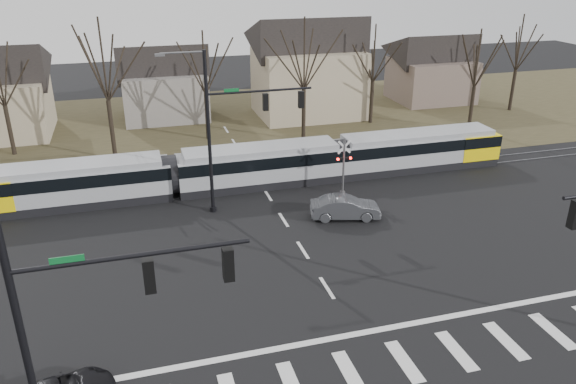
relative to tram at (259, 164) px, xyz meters
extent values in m
plane|color=black|center=(0.14, -16.00, -1.56)|extent=(140.00, 140.00, 0.00)
cube|color=#38331E|center=(0.14, 16.00, -1.55)|extent=(140.00, 28.00, 0.01)
cube|color=silver|center=(-3.46, -20.00, -1.55)|extent=(0.60, 2.60, 0.01)
cube|color=silver|center=(-1.06, -20.00, -1.55)|extent=(0.60, 2.60, 0.01)
cube|color=silver|center=(1.34, -20.00, -1.55)|extent=(0.60, 2.60, 0.01)
cube|color=silver|center=(3.74, -20.00, -1.55)|extent=(0.60, 2.60, 0.01)
cube|color=silver|center=(6.14, -20.00, -1.55)|extent=(0.60, 2.60, 0.01)
cube|color=silver|center=(8.54, -20.00, -1.55)|extent=(0.60, 2.60, 0.01)
cube|color=silver|center=(0.14, -17.80, -1.55)|extent=(28.00, 0.35, 0.01)
cube|color=silver|center=(0.14, -14.00, -1.55)|extent=(0.18, 2.00, 0.01)
cube|color=silver|center=(0.14, -10.00, -1.55)|extent=(0.18, 2.00, 0.01)
cube|color=silver|center=(0.14, -6.00, -1.55)|extent=(0.18, 2.00, 0.01)
cube|color=silver|center=(0.14, -2.00, -1.55)|extent=(0.18, 2.00, 0.01)
cube|color=silver|center=(0.14, 2.00, -1.55)|extent=(0.18, 2.00, 0.01)
cube|color=silver|center=(0.14, 6.00, -1.55)|extent=(0.18, 2.00, 0.01)
cube|color=silver|center=(0.14, 10.00, -1.55)|extent=(0.18, 2.00, 0.01)
cube|color=silver|center=(0.14, 14.00, -1.55)|extent=(0.18, 2.00, 0.01)
cube|color=#59595E|center=(0.14, -0.90, -1.53)|extent=(90.00, 0.12, 0.06)
cube|color=#59595E|center=(0.14, 0.50, -1.53)|extent=(90.00, 0.12, 0.06)
cube|color=gray|center=(-12.55, 0.00, -0.13)|extent=(12.72, 2.74, 2.86)
cube|color=black|center=(-12.55, 0.00, 0.45)|extent=(12.74, 2.78, 0.83)
cube|color=gray|center=(0.17, 0.00, -0.13)|extent=(11.75, 2.74, 2.86)
cube|color=black|center=(0.17, 0.00, 0.45)|extent=(11.77, 2.78, 0.83)
cube|color=gray|center=(12.41, 0.00, -0.13)|extent=(12.72, 2.74, 2.86)
cube|color=black|center=(12.41, 0.00, 0.45)|extent=(12.74, 2.78, 0.83)
cube|color=yellow|center=(17.20, 0.00, -0.04)|extent=(3.13, 2.80, 1.91)
imported|color=#3E3F43|center=(3.90, -6.79, -0.85)|extent=(3.50, 5.02, 1.42)
cylinder|color=black|center=(-11.86, -22.00, 3.54)|extent=(0.22, 0.22, 10.20)
cylinder|color=black|center=(-8.61, -22.00, 6.04)|extent=(6.50, 0.14, 0.14)
cube|color=#0C5926|center=(-10.36, -22.00, 6.19)|extent=(0.90, 0.03, 0.22)
cube|color=black|center=(-8.29, -22.00, 5.34)|extent=(0.32, 0.32, 1.05)
sphere|color=#FF0C07|center=(-8.29, -22.00, 5.67)|extent=(0.22, 0.22, 0.22)
cube|color=black|center=(-6.01, -22.00, 5.34)|extent=(0.32, 0.32, 1.05)
sphere|color=#FF0C07|center=(-6.01, -22.00, 5.67)|extent=(0.22, 0.22, 0.22)
cube|color=black|center=(6.29, -22.00, 5.34)|extent=(0.32, 0.32, 1.05)
cylinder|color=black|center=(-3.86, -3.50, 3.54)|extent=(0.22, 0.22, 10.20)
cylinder|color=black|center=(-3.86, -3.50, -1.41)|extent=(0.44, 0.44, 0.30)
cylinder|color=black|center=(-0.61, -3.50, 6.04)|extent=(6.50, 0.14, 0.14)
cube|color=#0C5926|center=(-2.36, -3.50, 6.19)|extent=(0.90, 0.03, 0.22)
cube|color=black|center=(-0.29, -3.50, 5.34)|extent=(0.32, 0.32, 1.05)
sphere|color=#FF0C07|center=(-0.29, -3.50, 5.67)|extent=(0.22, 0.22, 0.22)
cube|color=black|center=(1.99, -3.50, 5.34)|extent=(0.32, 0.32, 1.05)
sphere|color=#FF0C07|center=(1.99, -3.50, 5.67)|extent=(0.22, 0.22, 0.22)
cube|color=#59595B|center=(-6.36, -3.50, 8.46)|extent=(0.55, 0.22, 0.14)
cylinder|color=#59595B|center=(5.14, -3.20, 0.44)|extent=(0.14, 0.14, 4.00)
cylinder|color=#59595B|center=(5.14, -3.20, -1.46)|extent=(0.36, 0.36, 0.20)
cube|color=silver|center=(5.14, -3.20, 1.84)|extent=(0.95, 0.04, 0.95)
cube|color=silver|center=(5.14, -3.20, 1.84)|extent=(0.95, 0.04, 0.95)
cube|color=black|center=(5.14, -3.20, 1.04)|extent=(1.00, 0.10, 0.12)
sphere|color=#FF0C07|center=(4.69, -3.28, 1.04)|extent=(0.18, 0.18, 0.18)
sphere|color=#FF0C07|center=(5.59, -3.28, 1.04)|extent=(0.18, 0.18, 0.18)
cube|color=slate|center=(-4.86, 20.00, 0.69)|extent=(8.00, 7.00, 4.50)
cube|color=tan|center=(9.14, 17.00, 1.69)|extent=(10.00, 8.00, 6.50)
cube|color=brown|center=(24.14, 19.00, 0.69)|extent=(8.00, 7.00, 4.50)
camera|label=1|loc=(-8.28, -36.24, 13.80)|focal=35.00mm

